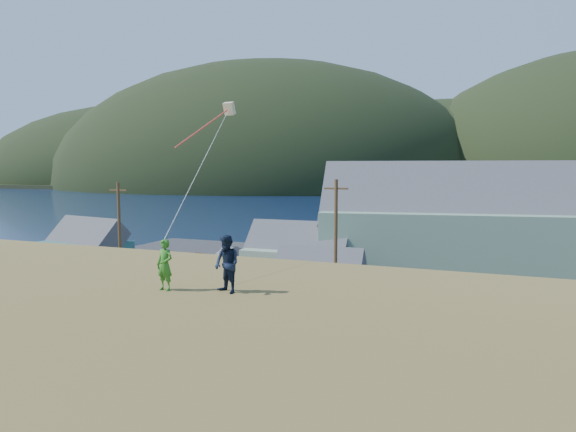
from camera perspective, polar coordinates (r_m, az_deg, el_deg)
The scene contains 16 objects.
ground at distance 33.80m, azimuth 4.67°, elevation -13.19°, with size 900.00×900.00×0.00m, color #0A1638.
grass_strip at distance 31.98m, azimuth 3.59°, elevation -14.18°, with size 110.00×8.00×0.10m, color #4C3D19.
waterfront_lot at distance 49.73m, azimuth 10.48°, elevation -7.16°, with size 72.00×36.00×0.12m, color #28282B.
wharf at distance 73.04m, azimuth 9.40°, elevation -2.86°, with size 26.00×14.00×0.90m, color gray.
far_shore at distance 360.93m, azimuth 20.27°, elevation 3.41°, with size 900.00×320.00×2.00m, color black.
far_hills at distance 311.29m, azimuth 26.59°, elevation 3.12°, with size 760.00×265.00×143.00m.
lodge at distance 52.35m, azimuth 25.87°, elevation -1.18°, with size 40.53×17.24×13.81m.
shed_teal at distance 57.22m, azimuth -21.68°, elevation -3.28°, with size 9.65×7.59×6.85m.
shed_palegreen_near at distance 47.71m, azimuth 1.09°, elevation -4.45°, with size 9.78×6.30×7.01m.
shed_white at distance 40.47m, azimuth 3.40°, elevation -6.96°, with size 7.18×4.99×5.48m.
shed_palegreen_far at distance 57.66m, azimuth 8.48°, elevation -2.77°, with size 11.52×8.17×7.02m.
utility_poles at distance 34.13m, azimuth 4.72°, elevation -4.48°, with size 34.59×0.24×9.89m.
parked_cars at distance 55.32m, azimuth 0.87°, elevation -5.01°, with size 23.71×11.14×1.52m.
kite_flyer_green at distance 15.22m, azimuth -13.53°, elevation -5.31°, with size 0.54×0.36×1.48m, color #2E7921.
kite_flyer_navy at distance 14.60m, azimuth -6.81°, elevation -5.33°, with size 0.80×0.62×1.64m, color #121C32.
kite_rig at distance 23.12m, azimuth -7.06°, elevation 11.30°, with size 1.79×4.39×9.81m.
Camera 1 is at (9.33, -30.68, 10.70)m, focal length 32.00 mm.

